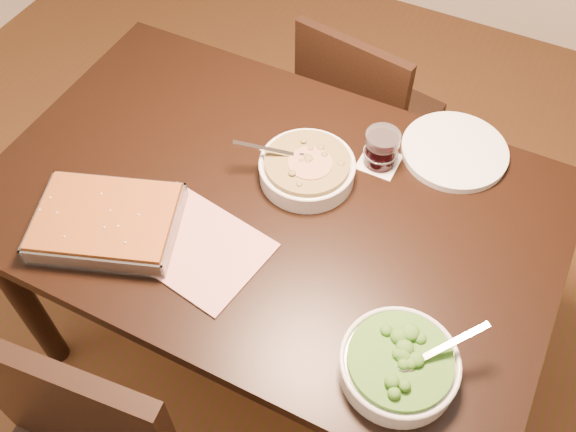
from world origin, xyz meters
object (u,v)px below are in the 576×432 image
at_px(stew_bowl, 307,168).
at_px(chair_far, 361,115).
at_px(table, 271,224).
at_px(baking_dish, 107,222).
at_px(wine_tumbler, 381,148).
at_px(dinner_plate, 454,151).
at_px(broccoli_bowl, 399,364).

xyz_separation_m(stew_bowl, chair_far, (-0.05, 0.55, -0.32)).
distance_m(table, baking_dish, 0.41).
bearing_deg(wine_tumbler, dinner_plate, 35.44).
relative_size(table, baking_dish, 3.57).
relative_size(wine_tumbler, dinner_plate, 0.36).
height_order(broccoli_bowl, wine_tumbler, wine_tumbler).
bearing_deg(stew_bowl, wine_tumbler, 41.52).
relative_size(stew_bowl, dinner_plate, 0.94).
bearing_deg(dinner_plate, table, -135.05).
bearing_deg(stew_bowl, dinner_plate, 38.43).
distance_m(wine_tumbler, chair_far, 0.58).
xyz_separation_m(wine_tumbler, chair_far, (-0.20, 0.43, -0.34)).
bearing_deg(broccoli_bowl, table, 147.68).
bearing_deg(broccoli_bowl, chair_far, 115.18).
height_order(table, wine_tumbler, wine_tumbler).
relative_size(broccoli_bowl, baking_dish, 0.62).
xyz_separation_m(stew_bowl, baking_dish, (-0.35, -0.36, -0.00)).
distance_m(broccoli_bowl, dinner_plate, 0.64).
xyz_separation_m(baking_dish, wine_tumbler, (0.49, 0.49, 0.02)).
bearing_deg(wine_tumbler, chair_far, 114.96).
height_order(baking_dish, wine_tumbler, wine_tumbler).
bearing_deg(table, baking_dish, -140.63).
height_order(table, dinner_plate, dinner_plate).
bearing_deg(table, wine_tumbler, 51.13).
bearing_deg(wine_tumbler, broccoli_bowl, -64.64).
xyz_separation_m(table, stew_bowl, (0.05, 0.11, 0.13)).
bearing_deg(stew_bowl, baking_dish, -134.26).
relative_size(broccoli_bowl, dinner_plate, 0.88).
bearing_deg(chair_far, table, 99.69).
relative_size(table, stew_bowl, 5.45).
bearing_deg(table, dinner_plate, 44.95).
bearing_deg(broccoli_bowl, stew_bowl, 135.17).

